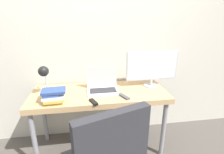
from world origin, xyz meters
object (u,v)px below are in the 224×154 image
object	(u,v)px
monitor	(152,67)
desk_lamp	(45,76)
laptop	(103,86)
book_stack	(54,96)

from	to	relation	value
monitor	desk_lamp	size ratio (longest dim) A/B	1.85
laptop	desk_lamp	distance (m)	0.63
desk_lamp	book_stack	bearing A→B (deg)	-59.36
monitor	book_stack	world-z (taller)	monitor
desk_lamp	monitor	bearing A→B (deg)	4.11
laptop	book_stack	bearing A→B (deg)	-159.14
monitor	book_stack	distance (m)	1.14
monitor	book_stack	xyz separation A→B (m)	(-1.10, -0.25, -0.18)
laptop	desk_lamp	bearing A→B (deg)	-177.00
laptop	book_stack	world-z (taller)	laptop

